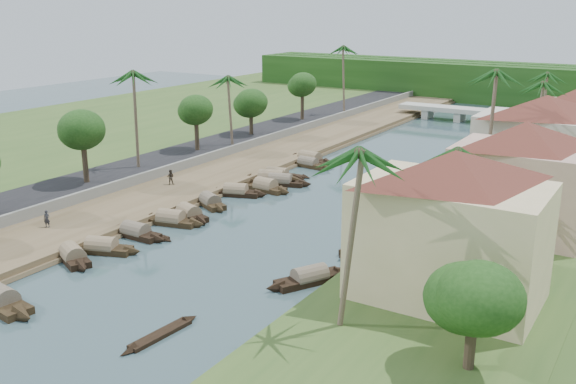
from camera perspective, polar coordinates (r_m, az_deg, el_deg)
The scene contains 45 objects.
ground at distance 55.67m, azimuth -4.54°, elevation -5.11°, with size 220.00×220.00×0.00m, color #374E53.
left_bank at distance 79.94m, azimuth -5.37°, elevation 1.88°, with size 10.00×180.00×0.80m, color brown.
right_bank at distance 65.77m, azimuth 19.82°, elevation -2.09°, with size 16.00×180.00×1.20m, color #325020.
road at distance 85.13m, azimuth -9.96°, elevation 2.81°, with size 8.00×180.00×1.40m, color black.
retaining_wall at distance 82.25m, azimuth -7.73°, elevation 2.90°, with size 0.40×180.00×1.10m, color slate.
far_left_fill at distance 104.34m, azimuth -20.98°, elevation 4.45°, with size 45.00×220.00×1.35m, color #325020.
treeline at distance 145.84m, azimuth 19.56°, elevation 9.06°, with size 120.00×14.00×8.00m.
bridge at distance 119.18m, azimuth 16.43°, elevation 6.76°, with size 28.00×4.00×2.40m.
building_near at distance 43.64m, azimuth 14.22°, elevation -2.82°, with size 14.85×14.85×10.20m.
building_mid at distance 58.41m, azimuth 20.00°, elevation 1.29°, with size 14.11×14.11×9.70m.
building_far at distance 71.97m, azimuth 21.65°, elevation 4.05°, with size 15.59×15.59×10.20m.
sampan_1 at distance 55.84m, azimuth -18.59°, elevation -5.44°, with size 6.68×4.07×2.01m.
sampan_2 at distance 56.98m, azimuth -16.22°, elevation -4.79°, with size 7.33×3.91×1.96m.
sampan_3 at distance 59.88m, azimuth -13.40°, elevation -3.53°, with size 7.08×1.69×1.95m.
sampan_4 at distance 62.57m, azimuth -10.36°, elevation -2.47°, with size 7.42×3.17×2.08m.
sampan_5 at distance 63.89m, azimuth -8.82°, elevation -1.99°, with size 6.65×3.51×2.09m.
sampan_6 at distance 67.48m, azimuth -6.95°, elevation -0.92°, with size 6.43×4.20×1.97m.
sampan_7 at distance 70.86m, azimuth -4.66°, elevation -0.00°, with size 7.38×3.84×1.98m.
sampan_8 at distance 72.51m, azimuth -2.01°, elevation 0.43°, with size 6.96×2.18×2.14m.
sampan_9 at distance 74.75m, azimuth -0.70°, elevation 0.93°, with size 7.82×3.83×1.99m.
sampan_10 at distance 75.69m, azimuth -1.51°, elevation 1.13°, with size 8.58×4.55×2.32m.
sampan_11 at distance 77.15m, azimuth -1.00°, elevation 1.43°, with size 7.50×3.13×2.12m.
sampan_12 at distance 83.19m, azimuth 1.79°, elevation 2.53°, with size 7.42×2.05×1.80m.
sampan_13 at distance 85.47m, azimuth 1.95°, elevation 2.91°, with size 8.35×2.59×2.24m.
sampan_14 at distance 49.00m, azimuth 1.96°, elevation -7.65°, with size 4.99×7.43×1.91m.
sampan_15 at distance 55.58m, azimuth 6.99°, elevation -4.76°, with size 3.27×7.62×2.03m.
sampan_16 at distance 72.92m, azimuth 13.36°, elevation 0.08°, with size 2.90×9.16×2.20m.
canoe_0 at distance 42.64m, azimuth -11.26°, elevation -12.34°, with size 1.46×6.58×0.86m.
canoe_1 at distance 59.74m, azimuth -11.97°, elevation -3.80°, with size 5.20×1.27×0.83m.
canoe_2 at distance 78.73m, azimuth 0.17°, elevation 1.50°, with size 5.74×1.18×0.83m.
palm_0 at distance 36.86m, azimuth 5.35°, elevation 3.28°, with size 3.20×3.20×12.68m.
palm_1 at distance 51.55m, azimuth 14.22°, elevation 3.47°, with size 3.20×3.20×9.79m.
palm_2 at distance 66.07m, azimuth 17.93°, elevation 9.85°, with size 3.20×3.20×14.42m.
palm_3 at distance 82.70m, azimuth 21.43°, elevation 8.85°, with size 3.20×3.20×11.66m.
palm_5 at distance 77.69m, azimuth -13.66°, elevation 10.07°, with size 3.20×3.20×12.84m.
palm_6 at distance 88.72m, azimuth -5.17°, elevation 9.96°, with size 3.20×3.20×10.86m.
palm_7 at distance 99.25m, azimuth 22.11°, elevation 9.59°, with size 3.20×3.20×11.17m.
palm_8 at distance 114.43m, azimuth 5.10°, elevation 12.56°, with size 3.20×3.20×13.23m.
tree_2 at distance 73.06m, azimuth -17.83°, elevation 5.20°, with size 5.00×5.00×7.90m.
tree_3 at distance 86.52m, azimuth -8.20°, elevation 7.16°, with size 4.51×4.51×7.24m.
tree_4 at distance 96.62m, azimuth -3.32°, elevation 7.83°, with size 4.86×4.86×6.64m.
tree_5 at distance 109.08m, azimuth 1.29°, elevation 9.45°, with size 4.54×4.54×7.71m.
tree_7 at distance 35.84m, azimuth 16.23°, elevation -9.14°, with size 4.69×4.69×6.12m.
person_near at distance 62.18m, azimuth -20.65°, elevation -2.25°, with size 0.58×0.38×1.60m, color #27292F.
person_far at distance 73.22m, azimuth -10.40°, elevation 1.33°, with size 0.82×0.64×1.69m, color #352D25.
Camera 1 is at (30.88, -41.58, 20.40)m, focal length 40.00 mm.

